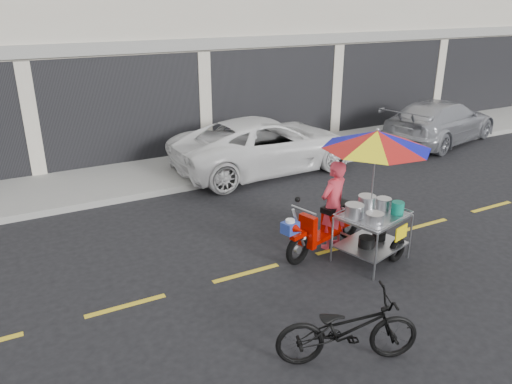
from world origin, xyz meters
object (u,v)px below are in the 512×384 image
food_vendor_rig (359,176)px  silver_pickup (440,121)px  near_bicycle (347,328)px  white_pickup (266,144)px

food_vendor_rig → silver_pickup: bearing=17.4°
silver_pickup → food_vendor_rig: bearing=108.4°
near_bicycle → white_pickup: bearing=-0.0°
white_pickup → near_bicycle: (-2.72, -6.98, -0.22)m
food_vendor_rig → near_bicycle: bearing=-146.3°
silver_pickup → near_bicycle: bearing=112.5°
silver_pickup → near_bicycle: 11.17m
silver_pickup → food_vendor_rig: 8.43m
near_bicycle → food_vendor_rig: bearing=-19.0°
silver_pickup → near_bicycle: silver_pickup is taller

